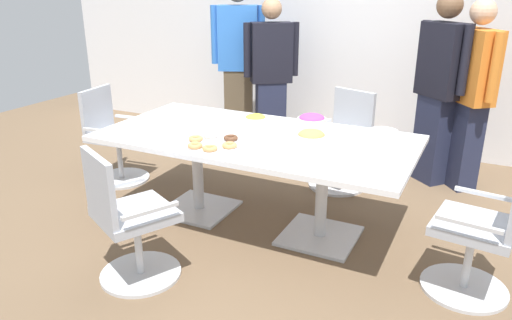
# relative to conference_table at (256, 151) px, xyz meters

# --- Properties ---
(ground_plane) EXTENTS (10.00, 10.00, 0.01)m
(ground_plane) POSITION_rel_conference_table_xyz_m (0.00, 0.00, -0.63)
(ground_plane) COLOR brown
(back_wall) EXTENTS (8.00, 0.10, 2.80)m
(back_wall) POSITION_rel_conference_table_xyz_m (0.00, 2.40, 0.77)
(back_wall) COLOR white
(back_wall) RESTS_ON ground
(conference_table) EXTENTS (2.40, 1.20, 0.75)m
(conference_table) POSITION_rel_conference_table_xyz_m (0.00, 0.00, 0.00)
(conference_table) COLOR white
(conference_table) RESTS_ON ground
(office_chair_0) EXTENTS (0.61, 0.61, 0.91)m
(office_chair_0) POSITION_rel_conference_table_xyz_m (1.66, -0.24, -0.22)
(office_chair_0) COLOR silver
(office_chair_0) RESTS_ON ground
(office_chair_1) EXTENTS (0.68, 0.68, 0.91)m
(office_chair_1) POSITION_rel_conference_table_xyz_m (0.38, 1.08, -0.22)
(office_chair_1) COLOR silver
(office_chair_1) RESTS_ON ground
(office_chair_2) EXTENTS (0.59, 0.59, 0.91)m
(office_chair_2) POSITION_rel_conference_table_xyz_m (-1.66, 0.23, -0.22)
(office_chair_2) COLOR silver
(office_chair_2) RESTS_ON ground
(office_chair_3) EXTENTS (0.73, 0.73, 0.91)m
(office_chair_3) POSITION_rel_conference_table_xyz_m (-0.39, -1.07, -0.22)
(office_chair_3) COLOR silver
(office_chair_3) RESTS_ON ground
(person_standing_0) EXTENTS (0.59, 0.37, 1.89)m
(person_standing_0) POSITION_rel_conference_table_xyz_m (-1.08, 1.74, 0.37)
(person_standing_0) COLOR brown
(person_standing_0) RESTS_ON ground
(person_standing_1) EXTENTS (0.54, 0.43, 1.70)m
(person_standing_1) POSITION_rel_conference_table_xyz_m (-0.65, 1.69, 0.26)
(person_standing_1) COLOR #232842
(person_standing_1) RESTS_ON ground
(person_standing_2) EXTENTS (0.51, 0.46, 1.78)m
(person_standing_2) POSITION_rel_conference_table_xyz_m (1.13, 1.58, 0.31)
(person_standing_2) COLOR #232842
(person_standing_2) RESTS_ON ground
(person_standing_3) EXTENTS (0.44, 0.53, 1.73)m
(person_standing_3) POSITION_rel_conference_table_xyz_m (1.41, 1.55, 0.28)
(person_standing_3) COLOR #232842
(person_standing_3) RESTS_ON ground
(snack_bowl_candy_mix) EXTENTS (0.23, 0.23, 0.11)m
(snack_bowl_candy_mix) POSITION_rel_conference_table_xyz_m (0.31, 0.40, 0.18)
(snack_bowl_candy_mix) COLOR beige
(snack_bowl_candy_mix) RESTS_ON conference_table
(snack_bowl_cookies) EXTENTS (0.22, 0.22, 0.12)m
(snack_bowl_cookies) POSITION_rel_conference_table_xyz_m (0.46, -0.04, 0.18)
(snack_bowl_cookies) COLOR white
(snack_bowl_cookies) RESTS_ON conference_table
(snack_bowl_chips_yellow) EXTENTS (0.19, 0.19, 0.08)m
(snack_bowl_chips_yellow) POSITION_rel_conference_table_xyz_m (-0.15, 0.29, 0.17)
(snack_bowl_chips_yellow) COLOR white
(snack_bowl_chips_yellow) RESTS_ON conference_table
(donut_platter) EXTENTS (0.41, 0.40, 0.04)m
(donut_platter) POSITION_rel_conference_table_xyz_m (-0.18, -0.34, 0.14)
(donut_platter) COLOR white
(donut_platter) RESTS_ON conference_table
(plate_stack) EXTENTS (0.22, 0.22, 0.05)m
(plate_stack) POSITION_rel_conference_table_xyz_m (0.89, 0.40, 0.15)
(plate_stack) COLOR white
(plate_stack) RESTS_ON conference_table
(napkin_pile) EXTENTS (0.20, 0.20, 0.06)m
(napkin_pile) POSITION_rel_conference_table_xyz_m (0.24, -0.42, 0.16)
(napkin_pile) COLOR white
(napkin_pile) RESTS_ON conference_table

